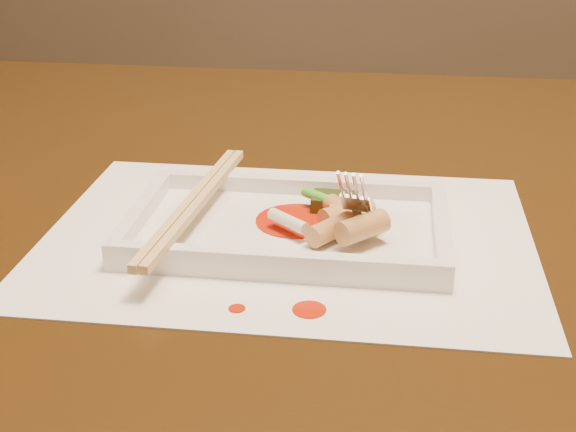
# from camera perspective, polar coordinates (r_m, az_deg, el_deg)

# --- Properties ---
(table) EXTENTS (1.40, 0.90, 0.75)m
(table) POSITION_cam_1_polar(r_m,az_deg,el_deg) (0.81, -5.32, -4.45)
(table) COLOR black
(table) RESTS_ON ground
(placemat) EXTENTS (0.40, 0.30, 0.00)m
(placemat) POSITION_cam_1_polar(r_m,az_deg,el_deg) (0.66, 0.00, -1.48)
(placemat) COLOR white
(placemat) RESTS_ON table
(sauce_splatter_a) EXTENTS (0.02, 0.02, 0.00)m
(sauce_splatter_a) POSITION_cam_1_polar(r_m,az_deg,el_deg) (0.56, 1.52, -6.67)
(sauce_splatter_a) COLOR #BC1D05
(sauce_splatter_a) RESTS_ON placemat
(sauce_splatter_b) EXTENTS (0.01, 0.01, 0.00)m
(sauce_splatter_b) POSITION_cam_1_polar(r_m,az_deg,el_deg) (0.56, -3.65, -6.58)
(sauce_splatter_b) COLOR #BC1D05
(sauce_splatter_b) RESTS_ON placemat
(plate_base) EXTENTS (0.26, 0.16, 0.01)m
(plate_base) POSITION_cam_1_polar(r_m,az_deg,el_deg) (0.66, 0.00, -1.10)
(plate_base) COLOR white
(plate_base) RESTS_ON placemat
(plate_rim_far) EXTENTS (0.26, 0.01, 0.01)m
(plate_rim_far) POSITION_cam_1_polar(r_m,az_deg,el_deg) (0.72, 0.77, 2.19)
(plate_rim_far) COLOR white
(plate_rim_far) RESTS_ON plate_base
(plate_rim_near) EXTENTS (0.26, 0.01, 0.01)m
(plate_rim_near) POSITION_cam_1_polar(r_m,az_deg,el_deg) (0.59, -0.94, -3.22)
(plate_rim_near) COLOR white
(plate_rim_near) RESTS_ON plate_base
(plate_rim_left) EXTENTS (0.01, 0.14, 0.01)m
(plate_rim_left) POSITION_cam_1_polar(r_m,az_deg,el_deg) (0.68, -10.39, 0.33)
(plate_rim_left) COLOR white
(plate_rim_left) RESTS_ON plate_base
(plate_rim_right) EXTENTS (0.01, 0.14, 0.01)m
(plate_rim_right) POSITION_cam_1_polar(r_m,az_deg,el_deg) (0.65, 10.85, -0.83)
(plate_rim_right) COLOR white
(plate_rim_right) RESTS_ON plate_base
(veg_piece) EXTENTS (0.04, 0.03, 0.01)m
(veg_piece) POSITION_cam_1_polar(r_m,az_deg,el_deg) (0.69, 3.32, 1.02)
(veg_piece) COLOR black
(veg_piece) RESTS_ON plate_base
(scallion_white) EXTENTS (0.04, 0.03, 0.01)m
(scallion_white) POSITION_cam_1_polar(r_m,az_deg,el_deg) (0.64, 0.01, -0.36)
(scallion_white) COLOR #EAEACC
(scallion_white) RESTS_ON plate_base
(scallion_green) EXTENTS (0.07, 0.06, 0.01)m
(scallion_green) POSITION_cam_1_polar(r_m,az_deg,el_deg) (0.67, 3.80, 0.74)
(scallion_green) COLOR green
(scallion_green) RESTS_ON plate_base
(chopstick_a) EXTENTS (0.03, 0.24, 0.01)m
(chopstick_a) POSITION_cam_1_polar(r_m,az_deg,el_deg) (0.67, -7.01, 0.97)
(chopstick_a) COLOR tan
(chopstick_a) RESTS_ON plate_rim_near
(chopstick_b) EXTENTS (0.03, 0.24, 0.01)m
(chopstick_b) POSITION_cam_1_polar(r_m,az_deg,el_deg) (0.66, -6.34, 0.93)
(chopstick_b) COLOR tan
(chopstick_b) RESTS_ON plate_rim_near
(fork) EXTENTS (0.09, 0.10, 0.14)m
(fork) POSITION_cam_1_polar(r_m,az_deg,el_deg) (0.64, 6.43, 5.52)
(fork) COLOR silver
(fork) RESTS_ON plate_base
(sauce_blob_0) EXTENTS (0.07, 0.07, 0.00)m
(sauce_blob_0) POSITION_cam_1_polar(r_m,az_deg,el_deg) (0.67, 0.59, -0.33)
(sauce_blob_0) COLOR #BC1D05
(sauce_blob_0) RESTS_ON plate_base
(rice_cake_0) EXTENTS (0.04, 0.03, 0.02)m
(rice_cake_0) POSITION_cam_1_polar(r_m,az_deg,el_deg) (0.66, 4.51, 0.31)
(rice_cake_0) COLOR tan
(rice_cake_0) RESTS_ON plate_base
(rice_cake_1) EXTENTS (0.04, 0.04, 0.02)m
(rice_cake_1) POSITION_cam_1_polar(r_m,az_deg,el_deg) (0.66, 3.96, 0.09)
(rice_cake_1) COLOR tan
(rice_cake_1) RESTS_ON plate_base
(rice_cake_2) EXTENTS (0.04, 0.04, 0.02)m
(rice_cake_2) POSITION_cam_1_polar(r_m,az_deg,el_deg) (0.62, 5.32, -0.80)
(rice_cake_2) COLOR tan
(rice_cake_2) RESTS_ON plate_base
(rice_cake_3) EXTENTS (0.04, 0.05, 0.02)m
(rice_cake_3) POSITION_cam_1_polar(r_m,az_deg,el_deg) (0.63, 3.28, -0.85)
(rice_cake_3) COLOR tan
(rice_cake_3) RESTS_ON plate_base
(rice_cake_4) EXTENTS (0.04, 0.05, 0.02)m
(rice_cake_4) POSITION_cam_1_polar(r_m,az_deg,el_deg) (0.66, 4.18, 0.17)
(rice_cake_4) COLOR tan
(rice_cake_4) RESTS_ON plate_base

